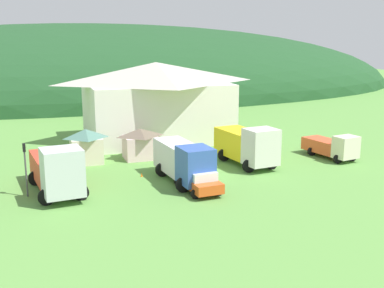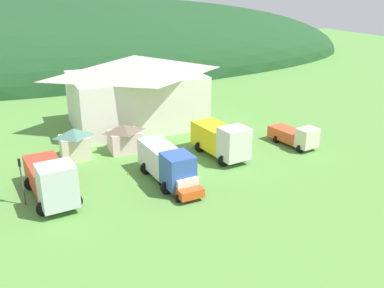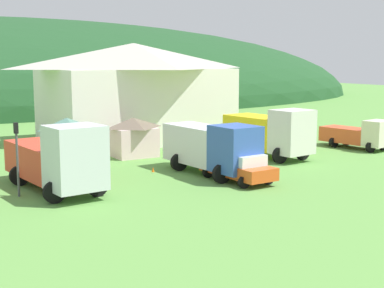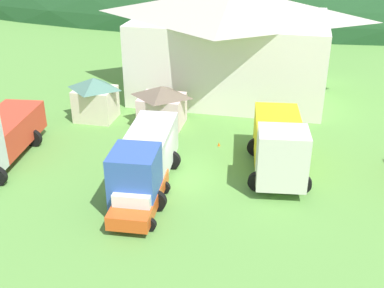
{
  "view_description": "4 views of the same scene",
  "coord_description": "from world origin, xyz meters",
  "px_view_note": "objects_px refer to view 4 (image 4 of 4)",
  "views": [
    {
      "loc": [
        -12.27,
        -34.8,
        11.02
      ],
      "look_at": [
        0.71,
        2.82,
        2.02
      ],
      "focal_mm": 45.02,
      "sensor_mm": 36.0,
      "label": 1
    },
    {
      "loc": [
        -12.5,
        -32.25,
        15.88
      ],
      "look_at": [
        2.54,
        2.3,
        1.62
      ],
      "focal_mm": 39.77,
      "sensor_mm": 36.0,
      "label": 2
    },
    {
      "loc": [
        -18.95,
        -29.1,
        6.95
      ],
      "look_at": [
        -0.14,
        3.29,
        1.21
      ],
      "focal_mm": 52.09,
      "sensor_mm": 36.0,
      "label": 3
    },
    {
      "loc": [
        5.92,
        -22.33,
        13.4
      ],
      "look_at": [
        0.53,
        1.86,
        1.31
      ],
      "focal_mm": 44.68,
      "sensor_mm": 36.0,
      "label": 4
    }
  ],
  "objects_px": {
    "traffic_cone_mid_row": "(219,146)",
    "traffic_cone_near_pickup": "(116,160)",
    "play_shed_cream": "(95,98)",
    "box_truck_blue": "(145,158)",
    "play_shed_pink": "(162,105)",
    "depot_building": "(232,40)",
    "service_pickup_orange": "(139,196)",
    "flatbed_truck_yellow": "(279,144)"
  },
  "relations": [
    {
      "from": "play_shed_cream",
      "to": "service_pickup_orange",
      "type": "bearing_deg",
      "value": -57.71
    },
    {
      "from": "traffic_cone_mid_row",
      "to": "service_pickup_orange",
      "type": "bearing_deg",
      "value": -108.1
    },
    {
      "from": "play_shed_pink",
      "to": "traffic_cone_near_pickup",
      "type": "distance_m",
      "value": 6.03
    },
    {
      "from": "traffic_cone_mid_row",
      "to": "flatbed_truck_yellow",
      "type": "bearing_deg",
      "value": -35.95
    },
    {
      "from": "flatbed_truck_yellow",
      "to": "traffic_cone_near_pickup",
      "type": "distance_m",
      "value": 9.68
    },
    {
      "from": "depot_building",
      "to": "play_shed_cream",
      "type": "xyz_separation_m",
      "value": [
        -8.47,
        -7.79,
        -2.69
      ]
    },
    {
      "from": "depot_building",
      "to": "flatbed_truck_yellow",
      "type": "relative_size",
      "value": 2.2
    },
    {
      "from": "depot_building",
      "to": "service_pickup_orange",
      "type": "distance_m",
      "value": 18.74
    },
    {
      "from": "flatbed_truck_yellow",
      "to": "play_shed_pink",
      "type": "bearing_deg",
      "value": -129.69
    },
    {
      "from": "depot_building",
      "to": "traffic_cone_near_pickup",
      "type": "relative_size",
      "value": 25.16
    },
    {
      "from": "box_truck_blue",
      "to": "flatbed_truck_yellow",
      "type": "relative_size",
      "value": 1.04
    },
    {
      "from": "box_truck_blue",
      "to": "service_pickup_orange",
      "type": "relative_size",
      "value": 1.47
    },
    {
      "from": "traffic_cone_mid_row",
      "to": "depot_building",
      "type": "bearing_deg",
      "value": 94.63
    },
    {
      "from": "play_shed_cream",
      "to": "box_truck_blue",
      "type": "distance_m",
      "value": 10.39
    },
    {
      "from": "play_shed_pink",
      "to": "traffic_cone_mid_row",
      "type": "relative_size",
      "value": 6.27
    },
    {
      "from": "service_pickup_orange",
      "to": "play_shed_pink",
      "type": "bearing_deg",
      "value": -174.16
    },
    {
      "from": "service_pickup_orange",
      "to": "traffic_cone_near_pickup",
      "type": "distance_m",
      "value": 5.81
    },
    {
      "from": "box_truck_blue",
      "to": "play_shed_pink",
      "type": "bearing_deg",
      "value": -174.79
    },
    {
      "from": "service_pickup_orange",
      "to": "traffic_cone_near_pickup",
      "type": "xyz_separation_m",
      "value": [
        -3.07,
        4.86,
        -0.83
      ]
    },
    {
      "from": "depot_building",
      "to": "play_shed_cream",
      "type": "height_order",
      "value": "depot_building"
    },
    {
      "from": "depot_building",
      "to": "service_pickup_orange",
      "type": "xyz_separation_m",
      "value": [
        -1.8,
        -18.34,
        -3.44
      ]
    },
    {
      "from": "traffic_cone_mid_row",
      "to": "traffic_cone_near_pickup",
      "type": "bearing_deg",
      "value": -150.67
    },
    {
      "from": "play_shed_pink",
      "to": "traffic_cone_mid_row",
      "type": "distance_m",
      "value": 5.3
    },
    {
      "from": "depot_building",
      "to": "box_truck_blue",
      "type": "bearing_deg",
      "value": -97.65
    },
    {
      "from": "box_truck_blue",
      "to": "service_pickup_orange",
      "type": "height_order",
      "value": "box_truck_blue"
    },
    {
      "from": "depot_building",
      "to": "play_shed_pink",
      "type": "distance_m",
      "value": 9.01
    },
    {
      "from": "flatbed_truck_yellow",
      "to": "traffic_cone_near_pickup",
      "type": "relative_size",
      "value": 11.43
    },
    {
      "from": "depot_building",
      "to": "flatbed_truck_yellow",
      "type": "bearing_deg",
      "value": -70.46
    },
    {
      "from": "play_shed_cream",
      "to": "flatbed_truck_yellow",
      "type": "bearing_deg",
      "value": -21.76
    },
    {
      "from": "play_shed_cream",
      "to": "flatbed_truck_yellow",
      "type": "distance_m",
      "value": 14.09
    },
    {
      "from": "service_pickup_orange",
      "to": "traffic_cone_near_pickup",
      "type": "bearing_deg",
      "value": -151.52
    },
    {
      "from": "play_shed_pink",
      "to": "box_truck_blue",
      "type": "distance_m",
      "value": 8.42
    },
    {
      "from": "play_shed_pink",
      "to": "service_pickup_orange",
      "type": "distance_m",
      "value": 10.75
    },
    {
      "from": "depot_building",
      "to": "play_shed_pink",
      "type": "relative_size",
      "value": 4.9
    },
    {
      "from": "play_shed_cream",
      "to": "box_truck_blue",
      "type": "bearing_deg",
      "value": -52.59
    },
    {
      "from": "depot_building",
      "to": "traffic_cone_mid_row",
      "type": "distance_m",
      "value": 11.15
    },
    {
      "from": "play_shed_pink",
      "to": "service_pickup_orange",
      "type": "relative_size",
      "value": 0.64
    },
    {
      "from": "flatbed_truck_yellow",
      "to": "traffic_cone_mid_row",
      "type": "xyz_separation_m",
      "value": [
        -3.79,
        2.75,
        -1.83
      ]
    },
    {
      "from": "play_shed_cream",
      "to": "box_truck_blue",
      "type": "height_order",
      "value": "box_truck_blue"
    },
    {
      "from": "box_truck_blue",
      "to": "traffic_cone_near_pickup",
      "type": "distance_m",
      "value": 4.13
    },
    {
      "from": "traffic_cone_near_pickup",
      "to": "depot_building",
      "type": "bearing_deg",
      "value": 70.12
    },
    {
      "from": "play_shed_pink",
      "to": "flatbed_truck_yellow",
      "type": "xyz_separation_m",
      "value": [
        8.22,
        -5.26,
        0.39
      ]
    }
  ]
}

